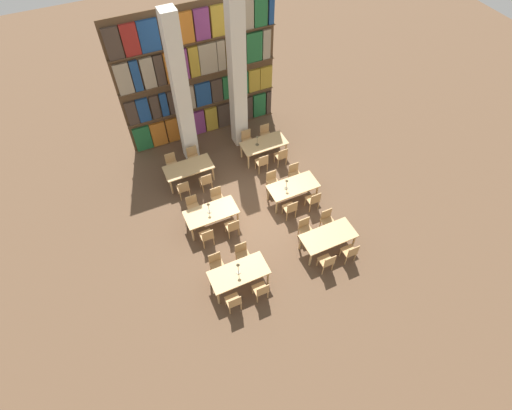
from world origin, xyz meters
TOP-DOWN VIEW (x-y plane):
  - ground_plane at (0.00, 0.00)m, footprint 40.00×40.00m
  - bookshelf_bank at (-0.00, 4.95)m, footprint 6.27×0.35m
  - pillar_left at (-1.08, 3.75)m, footprint 0.54×0.54m
  - pillar_center at (1.08, 3.75)m, footprint 0.54×0.54m
  - reading_table_0 at (-1.61, -2.48)m, footprint 1.83×0.86m
  - chair_0 at (-2.09, -3.19)m, footprint 0.42×0.40m
  - chair_1 at (-2.09, -1.76)m, footprint 0.42×0.40m
  - chair_2 at (-1.19, -3.19)m, footprint 0.42×0.40m
  - chair_3 at (-1.19, -1.76)m, footprint 0.42×0.40m
  - desk_lamp_0 at (-1.62, -2.48)m, footprint 0.14×0.14m
  - reading_table_1 at (1.60, -2.46)m, footprint 1.83×0.86m
  - chair_4 at (1.15, -3.17)m, footprint 0.42×0.40m
  - chair_5 at (1.15, -1.74)m, footprint 0.42×0.40m
  - chair_6 at (2.02, -3.17)m, footprint 0.42×0.40m
  - chair_7 at (2.02, -1.74)m, footprint 0.42×0.40m
  - reading_table_2 at (-1.55, 0.07)m, footprint 1.83×0.86m
  - chair_8 at (-1.99, -0.64)m, footprint 0.42×0.40m
  - chair_9 at (-1.99, 0.79)m, footprint 0.42×0.40m
  - chair_10 at (-1.07, -0.64)m, footprint 0.42×0.40m
  - chair_11 at (-1.07, 0.79)m, footprint 0.42×0.40m
  - desk_lamp_1 at (-1.60, 0.10)m, footprint 0.14×0.14m
  - reading_table_3 at (1.57, -0.05)m, footprint 1.83×0.86m
  - chair_12 at (1.10, -0.76)m, footprint 0.42×0.40m
  - chair_13 at (1.10, 0.67)m, footprint 0.42×0.40m
  - chair_14 at (2.04, -0.76)m, footprint 0.42×0.40m
  - chair_15 at (2.04, 0.67)m, footprint 0.42×0.40m
  - desk_lamp_2 at (1.28, -0.05)m, footprint 0.14×0.14m
  - reading_table_4 at (-1.57, 2.44)m, footprint 1.83×0.86m
  - chair_16 at (-2.04, 1.72)m, footprint 0.42×0.40m
  - chair_17 at (-2.04, 3.15)m, footprint 0.42×0.40m
  - chair_18 at (-1.16, 1.72)m, footprint 0.42×0.40m
  - chair_19 at (-1.16, 3.15)m, footprint 0.42×0.40m
  - reading_table_5 at (1.59, 2.45)m, footprint 1.83×0.86m
  - chair_20 at (1.18, 1.74)m, footprint 0.42×0.40m
  - chair_21 at (1.18, 3.16)m, footprint 0.42×0.40m
  - chair_22 at (2.01, 1.74)m, footprint 0.42×0.40m
  - chair_23 at (2.01, 3.16)m, footprint 0.42×0.40m
  - desk_lamp_3 at (1.30, 2.47)m, footprint 0.14×0.14m

SIDE VIEW (x-z plane):
  - ground_plane at x=0.00m, z-range 0.00..0.00m
  - chair_0 at x=-2.09m, z-range 0.04..0.94m
  - chair_1 at x=-2.09m, z-range 0.04..0.94m
  - chair_2 at x=-1.19m, z-range 0.04..0.94m
  - chair_3 at x=-1.19m, z-range 0.04..0.94m
  - chair_4 at x=1.15m, z-range 0.04..0.94m
  - chair_5 at x=1.15m, z-range 0.04..0.94m
  - chair_6 at x=2.02m, z-range 0.04..0.94m
  - chair_7 at x=2.02m, z-range 0.04..0.94m
  - chair_8 at x=-1.99m, z-range 0.04..0.94m
  - chair_9 at x=-1.99m, z-range 0.04..0.94m
  - chair_10 at x=-1.07m, z-range 0.04..0.94m
  - chair_11 at x=-1.07m, z-range 0.04..0.94m
  - chair_12 at x=1.10m, z-range 0.04..0.94m
  - chair_13 at x=1.10m, z-range 0.04..0.94m
  - chair_14 at x=2.04m, z-range 0.04..0.94m
  - chair_15 at x=2.04m, z-range 0.04..0.94m
  - chair_16 at x=-2.04m, z-range 0.04..0.94m
  - chair_17 at x=-2.04m, z-range 0.04..0.94m
  - chair_18 at x=-1.16m, z-range 0.04..0.94m
  - chair_19 at x=-1.16m, z-range 0.04..0.94m
  - chair_20 at x=1.18m, z-range 0.04..0.94m
  - chair_21 at x=1.18m, z-range 0.04..0.94m
  - chair_22 at x=2.01m, z-range 0.04..0.94m
  - chair_23 at x=2.01m, z-range 0.04..0.94m
  - reading_table_0 at x=-1.61m, z-range 0.28..1.02m
  - reading_table_1 at x=1.60m, z-range 0.28..1.02m
  - reading_table_2 at x=-1.55m, z-range 0.28..1.02m
  - reading_table_3 at x=1.57m, z-range 0.28..1.02m
  - reading_table_4 at x=-1.57m, z-range 0.28..1.02m
  - reading_table_5 at x=1.59m, z-range 0.28..1.02m
  - desk_lamp_2 at x=1.28m, z-range 0.82..1.28m
  - desk_lamp_1 at x=-1.60m, z-range 0.82..1.28m
  - desk_lamp_3 at x=1.30m, z-range 0.82..1.30m
  - desk_lamp_0 at x=-1.62m, z-range 0.82..1.33m
  - bookshelf_bank at x=0.00m, z-range -0.09..5.41m
  - pillar_left at x=-1.08m, z-range 0.00..6.00m
  - pillar_center at x=1.08m, z-range 0.00..6.00m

